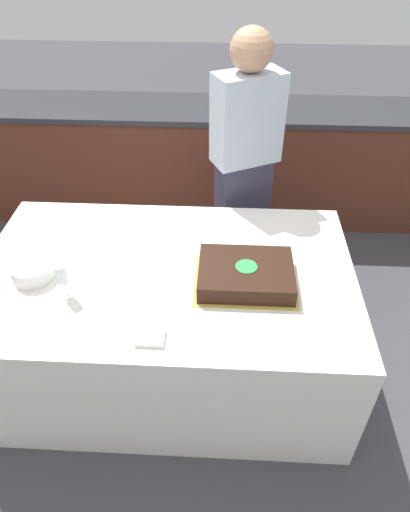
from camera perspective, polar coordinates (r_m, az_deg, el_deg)
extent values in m
plane|color=#424247|center=(2.82, -4.14, -13.02)|extent=(14.00, 14.00, 0.00)
cube|color=#5B2D1E|center=(3.81, -1.72, 11.45)|extent=(4.40, 0.55, 0.88)
cube|color=#2D2D33|center=(3.62, -1.87, 17.89)|extent=(4.40, 0.58, 0.04)
cube|color=white|center=(2.54, -4.53, -7.99)|extent=(1.89, 1.16, 0.73)
cube|color=gold|center=(2.22, 5.05, -3.13)|extent=(0.49, 0.38, 0.00)
cube|color=black|center=(2.19, 5.12, -2.24)|extent=(0.45, 0.34, 0.09)
cylinder|color=green|center=(2.16, 5.19, -1.32)|extent=(0.10, 0.10, 0.00)
cylinder|color=white|center=(2.36, -20.73, -1.68)|extent=(0.21, 0.21, 0.08)
cylinder|color=white|center=(2.23, -16.81, -4.74)|extent=(0.07, 0.07, 0.00)
cylinder|color=white|center=(2.20, -17.02, -3.92)|extent=(0.01, 0.01, 0.08)
cylinder|color=white|center=(2.15, -17.47, -2.15)|extent=(0.05, 0.05, 0.10)
cylinder|color=white|center=(2.47, 5.85, 1.87)|extent=(0.18, 0.18, 0.00)
cube|color=white|center=(1.97, -6.85, -10.08)|extent=(0.12, 0.10, 0.02)
cube|color=#383347|center=(3.06, 4.51, 4.11)|extent=(0.36, 0.29, 0.93)
cube|color=silver|center=(2.71, 5.31, 16.67)|extent=(0.43, 0.35, 0.52)
sphere|color=tan|center=(2.59, 5.84, 24.29)|extent=(0.23, 0.23, 0.23)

